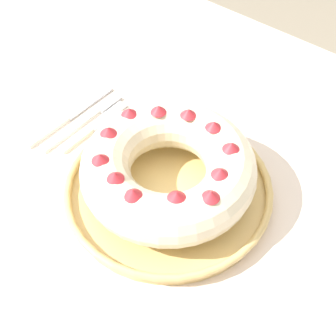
{
  "coord_description": "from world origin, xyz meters",
  "views": [
    {
      "loc": [
        0.3,
        -0.38,
        1.38
      ],
      "look_at": [
        -0.0,
        -0.01,
        0.82
      ],
      "focal_mm": 50.0,
      "sensor_mm": 36.0,
      "label": 1
    }
  ],
  "objects_px": {
    "serving_dish": "(168,189)",
    "cake_knife": "(89,130)",
    "serving_knife": "(65,119)",
    "bundt_cake": "(168,168)",
    "fork": "(88,118)"
  },
  "relations": [
    {
      "from": "fork",
      "to": "cake_knife",
      "type": "xyz_separation_m",
      "value": [
        0.03,
        -0.02,
        0.0
      ]
    },
    {
      "from": "serving_dish",
      "to": "cake_knife",
      "type": "bearing_deg",
      "value": 174.1
    },
    {
      "from": "bundt_cake",
      "to": "fork",
      "type": "xyz_separation_m",
      "value": [
        -0.23,
        0.04,
        -0.07
      ]
    },
    {
      "from": "fork",
      "to": "serving_knife",
      "type": "bearing_deg",
      "value": -131.86
    },
    {
      "from": "serving_knife",
      "to": "cake_knife",
      "type": "bearing_deg",
      "value": 4.58
    },
    {
      "from": "bundt_cake",
      "to": "serving_knife",
      "type": "height_order",
      "value": "bundt_cake"
    },
    {
      "from": "serving_dish",
      "to": "fork",
      "type": "xyz_separation_m",
      "value": [
        -0.23,
        0.04,
        -0.01
      ]
    },
    {
      "from": "serving_dish",
      "to": "fork",
      "type": "height_order",
      "value": "serving_dish"
    },
    {
      "from": "serving_dish",
      "to": "serving_knife",
      "type": "height_order",
      "value": "serving_dish"
    },
    {
      "from": "fork",
      "to": "bundt_cake",
      "type": "bearing_deg",
      "value": -5.05
    },
    {
      "from": "serving_dish",
      "to": "serving_knife",
      "type": "xyz_separation_m",
      "value": [
        -0.27,
        0.01,
        -0.01
      ]
    },
    {
      "from": "serving_knife",
      "to": "bundt_cake",
      "type": "bearing_deg",
      "value": -7.21
    },
    {
      "from": "fork",
      "to": "cake_knife",
      "type": "relative_size",
      "value": 1.18
    },
    {
      "from": "bundt_cake",
      "to": "cake_knife",
      "type": "relative_size",
      "value": 1.68
    },
    {
      "from": "serving_dish",
      "to": "bundt_cake",
      "type": "height_order",
      "value": "bundt_cake"
    }
  ]
}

